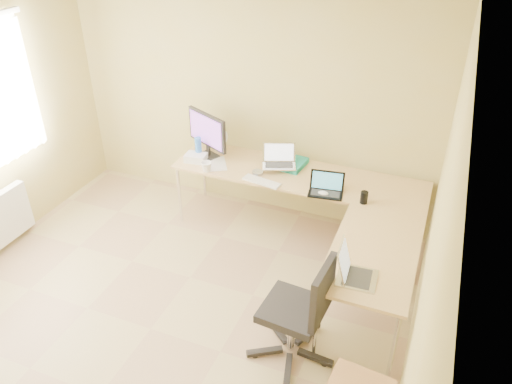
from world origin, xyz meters
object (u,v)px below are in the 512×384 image
at_px(desk_return, 369,285).
at_px(mug, 206,167).
at_px(desk_main, 297,204).
at_px(laptop_black, 326,185).
at_px(office_chair, 293,307).
at_px(laptop_center, 279,156).
at_px(keyboard, 262,182).
at_px(monitor, 207,135).
at_px(desk_fan, 220,140).
at_px(laptop_return, 359,267).
at_px(water_bottle, 198,148).

bearing_deg(desk_return, mug, 159.62).
distance_m(desk_main, laptop_black, 0.66).
distance_m(laptop_black, office_chair, 1.40).
relative_size(laptop_center, keyboard, 0.86).
height_order(monitor, laptop_black, monitor).
distance_m(desk_fan, office_chair, 2.38).
relative_size(desk_return, monitor, 2.18).
distance_m(desk_return, keyboard, 1.50).
height_order(laptop_center, laptop_return, laptop_center).
relative_size(water_bottle, laptop_return, 0.71).
relative_size(desk_main, laptop_center, 7.68).
xyz_separation_m(monitor, mug, (0.14, -0.32, -0.20)).
distance_m(monitor, laptop_black, 1.46).
xyz_separation_m(desk_main, desk_return, (0.98, -1.00, 0.00)).
relative_size(laptop_center, mug, 3.01).
bearing_deg(desk_main, desk_fan, 168.56).
height_order(desk_return, desk_fan, desk_fan).
distance_m(desk_return, monitor, 2.35).
bearing_deg(monitor, laptop_black, 14.32).
xyz_separation_m(laptop_black, water_bottle, (-1.49, 0.21, 0.02)).
bearing_deg(office_chair, water_bottle, 140.49).
height_order(monitor, water_bottle, monitor).
height_order(desk_fan, laptop_return, desk_fan).
xyz_separation_m(keyboard, desk_fan, (-0.70, 0.50, 0.12)).
height_order(desk_main, laptop_return, laptop_return).
relative_size(laptop_black, desk_fan, 1.28).
relative_size(desk_main, laptop_black, 8.01).
xyz_separation_m(desk_main, laptop_center, (-0.22, 0.00, 0.53)).
bearing_deg(laptop_black, desk_return, -58.12).
bearing_deg(laptop_return, office_chair, 116.50).
bearing_deg(mug, desk_return, -20.38).
relative_size(desk_main, keyboard, 6.59).
height_order(keyboard, mug, mug).
bearing_deg(mug, laptop_center, 23.10).
bearing_deg(desk_fan, desk_return, -51.53).
xyz_separation_m(laptop_center, laptop_black, (0.58, -0.28, -0.06)).
distance_m(desk_return, laptop_black, 1.06).
xyz_separation_m(water_bottle, laptop_return, (2.04, -1.32, -0.01)).
height_order(monitor, keyboard, monitor).
relative_size(laptop_black, laptop_return, 0.94).
distance_m(laptop_center, laptop_return, 1.79).
bearing_deg(keyboard, office_chair, -49.21).
bearing_deg(water_bottle, desk_main, 3.39).
bearing_deg(desk_main, laptop_black, -36.91).
bearing_deg(water_bottle, laptop_black, -7.93).
distance_m(water_bottle, office_chair, 2.27).
height_order(monitor, office_chair, monitor).
xyz_separation_m(water_bottle, desk_fan, (0.14, 0.27, 0.00)).
distance_m(keyboard, mug, 0.62).
bearing_deg(laptop_center, desk_fan, 144.61).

